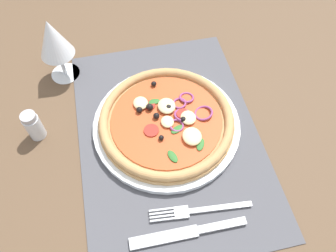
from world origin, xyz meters
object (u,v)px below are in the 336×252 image
at_px(fork, 195,211).
at_px(pepper_shaker, 33,126).
at_px(pizza, 168,120).
at_px(knife, 187,233).
at_px(plate, 168,124).
at_px(wine_glass, 53,40).

height_order(fork, pepper_shaker, pepper_shaker).
bearing_deg(pizza, pepper_shaker, 81.61).
bearing_deg(pizza, fork, -177.84).
bearing_deg(fork, pepper_shaker, -34.59).
relative_size(pizza, knife, 1.35).
bearing_deg(fork, plate, -82.45).
xyz_separation_m(plate, pepper_shaker, (0.04, 0.26, 0.02)).
bearing_deg(pepper_shaker, fork, -129.81).
xyz_separation_m(plate, wine_glass, (0.19, 0.20, 0.09)).
xyz_separation_m(fork, wine_glass, (0.38, 0.20, 0.09)).
bearing_deg(plate, knife, 176.08).
xyz_separation_m(pizza, knife, (-0.22, 0.02, -0.02)).
bearing_deg(plate, pizza, -79.45).
bearing_deg(fork, knife, 61.64).
height_order(wine_glass, pepper_shaker, wine_glass).
relative_size(plate, pepper_shaker, 4.40).
distance_m(plate, fork, 0.18).
relative_size(pizza, wine_glass, 1.81).
distance_m(pizza, wine_glass, 0.29).
bearing_deg(plate, fork, -177.66).
height_order(pizza, pepper_shaker, pepper_shaker).
xyz_separation_m(pizza, pepper_shaker, (0.04, 0.26, 0.01)).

